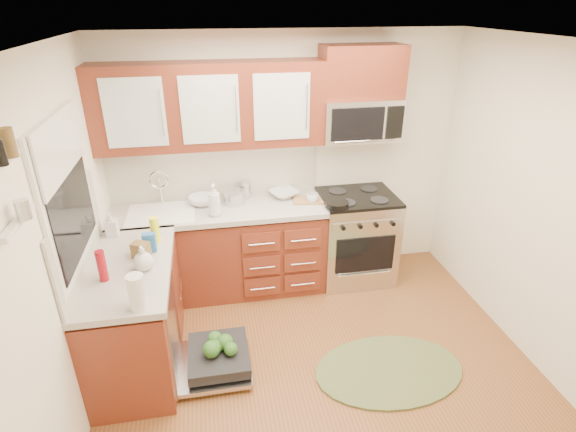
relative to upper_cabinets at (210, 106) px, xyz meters
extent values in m
plane|color=brown|center=(0.73, -1.57, -1.88)|extent=(3.50, 3.50, 0.00)
plane|color=white|center=(0.73, -1.57, 0.62)|extent=(3.50, 3.50, 0.00)
cube|color=white|center=(0.73, 0.18, -0.62)|extent=(3.50, 0.04, 2.50)
cube|color=white|center=(-1.02, -1.57, -0.62)|extent=(0.04, 3.50, 2.50)
cube|color=white|center=(2.48, -1.57, -0.62)|extent=(0.04, 3.50, 2.50)
cube|color=maroon|center=(0.00, -0.12, -1.45)|extent=(2.05, 0.60, 0.85)
cube|color=maroon|center=(-0.72, -1.05, -1.45)|extent=(0.60, 1.25, 0.85)
cube|color=#B8B2A9|center=(0.00, -0.14, -0.97)|extent=(2.07, 0.64, 0.05)
cube|color=#B8B2A9|center=(-0.71, -1.05, -0.97)|extent=(0.64, 1.27, 0.05)
cube|color=beige|center=(0.00, 0.16, -0.67)|extent=(2.05, 0.02, 0.57)
cube|color=beige|center=(-1.01, -1.05, -0.67)|extent=(0.02, 1.25, 0.57)
cube|color=maroon|center=(1.41, 0.00, 0.26)|extent=(0.76, 0.35, 0.47)
cube|color=white|center=(-0.98, -1.07, 0.00)|extent=(0.02, 0.96, 0.40)
cube|color=white|center=(-0.99, -1.92, 0.17)|extent=(0.04, 0.40, 0.03)
cube|color=white|center=(-0.99, -1.92, -0.12)|extent=(0.04, 0.40, 0.03)
cylinder|color=black|center=(1.12, -0.34, -0.90)|extent=(0.24, 0.24, 0.04)
cylinder|color=silver|center=(0.17, -0.05, -0.89)|extent=(0.23, 0.23, 0.13)
cube|color=#9D7948|center=(0.90, -0.13, -0.94)|extent=(0.33, 0.24, 0.02)
cylinder|color=silver|center=(0.29, 0.07, -0.86)|extent=(0.14, 0.14, 0.18)
cylinder|color=white|center=(-0.57, -1.59, -0.83)|extent=(0.14, 0.14, 0.25)
cylinder|color=#FEF81C|center=(-0.52, -0.71, -0.84)|extent=(0.08, 0.08, 0.22)
cylinder|color=#A10D19|center=(-0.85, -1.22, -0.83)|extent=(0.08, 0.08, 0.24)
cube|color=brown|center=(-0.62, -0.94, -0.89)|extent=(0.15, 0.13, 0.13)
cube|color=#2767B7|center=(-0.56, -0.86, -0.87)|extent=(0.10, 0.06, 0.16)
imported|color=#999999|center=(0.67, 0.02, -0.92)|extent=(0.36, 0.36, 0.07)
imported|color=#999999|center=(-0.14, -0.01, -0.91)|extent=(0.33, 0.33, 0.08)
imported|color=#999999|center=(0.93, -0.17, -0.90)|extent=(0.16, 0.16, 0.10)
imported|color=#999999|center=(-0.03, -0.29, -0.80)|extent=(0.13, 0.13, 0.31)
imported|color=#999999|center=(-0.90, -0.52, -0.84)|extent=(0.10, 0.10, 0.21)
imported|color=#999999|center=(-0.58, -1.12, -0.86)|extent=(0.16, 0.16, 0.19)
camera|label=1|loc=(-0.05, -4.10, 0.86)|focal=28.00mm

